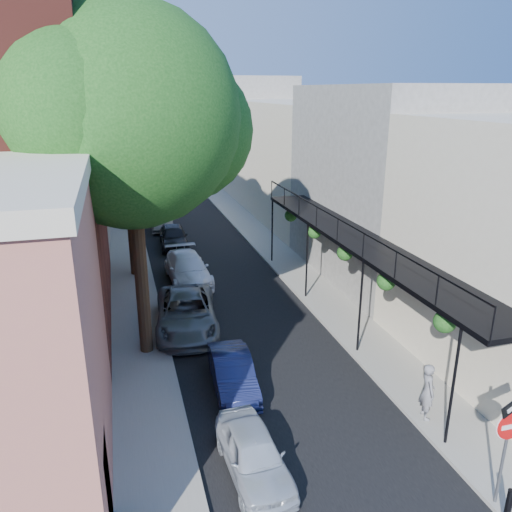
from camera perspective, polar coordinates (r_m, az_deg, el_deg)
road_surface at (r=37.30m, az=-8.63°, el=4.66°), size 6.00×64.00×0.01m
sidewalk_left at (r=37.04m, az=-14.79°, el=4.24°), size 2.00×64.00×0.12m
sidewalk_right at (r=37.96m, az=-2.62°, el=5.17°), size 2.00×64.00×0.12m
buildings_left at (r=35.32m, az=-24.14°, el=10.66°), size 10.10×59.10×12.00m
buildings_right at (r=38.14m, az=4.95°, el=11.85°), size 9.80×55.00×10.00m
sign_post at (r=12.24m, az=27.03°, el=-17.27°), size 0.89×0.17×2.99m
bollard at (r=12.81m, az=26.90°, el=-24.11°), size 0.14×0.14×0.80m
oak_near at (r=16.30m, az=-12.76°, el=14.86°), size 7.48×6.80×11.42m
oak_mid at (r=24.30m, az=-13.94°, el=13.88°), size 6.60×6.00×10.20m
oak_far at (r=33.28m, az=-14.68°, el=17.01°), size 7.70×7.00×11.90m
parked_car_a at (r=12.77m, az=-0.29°, el=-21.66°), size 1.46×3.31×1.11m
parked_car_b at (r=15.68m, az=-2.68°, el=-13.19°), size 1.37×3.44×1.11m
parked_car_c at (r=19.37m, az=-7.95°, el=-6.45°), size 2.79×5.12×1.36m
parked_car_d at (r=24.07m, az=-7.80°, el=-1.43°), size 1.99×4.58×1.31m
parked_car_e at (r=29.48m, az=-9.40°, el=2.22°), size 1.71×3.90×1.31m
parked_car_f at (r=33.59m, az=-10.61°, el=4.11°), size 1.74×3.94×1.26m
pedestrian at (r=14.91m, az=19.04°, el=-14.40°), size 0.53×0.68×1.64m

